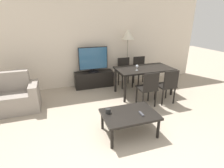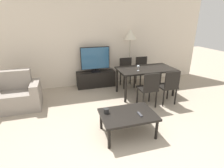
{
  "view_description": "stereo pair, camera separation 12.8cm",
  "coord_description": "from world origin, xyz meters",
  "px_view_note": "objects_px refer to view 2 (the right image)",
  "views": [
    {
      "loc": [
        -0.75,
        -1.47,
        1.97
      ],
      "look_at": [
        0.35,
        1.81,
        0.65
      ],
      "focal_mm": 28.0,
      "sensor_mm": 36.0,
      "label": 1
    },
    {
      "loc": [
        -0.63,
        -1.5,
        1.97
      ],
      "look_at": [
        0.35,
        1.81,
        0.65
      ],
      "focal_mm": 28.0,
      "sensor_mm": 36.0,
      "label": 2
    }
  ],
  "objects_px": {
    "dining_table": "(146,71)",
    "remote_primary": "(140,114)",
    "tv": "(95,59)",
    "wine_glass_left": "(138,67)",
    "tv_stand": "(96,79)",
    "armchair": "(16,96)",
    "dining_chair_far": "(142,69)",
    "dining_chair_far_left": "(127,71)",
    "cup_white_near": "(106,111)",
    "coffee_table": "(128,116)",
    "dining_chair_near": "(149,88)",
    "floor_lamp": "(130,37)",
    "dining_chair_near_right": "(169,85)"
  },
  "relations": [
    {
      "from": "remote_primary",
      "to": "wine_glass_left",
      "type": "bearing_deg",
      "value": 67.29
    },
    {
      "from": "coffee_table",
      "to": "floor_lamp",
      "type": "xyz_separation_m",
      "value": [
        0.95,
        2.35,
        1.09
      ]
    },
    {
      "from": "tv",
      "to": "cup_white_near",
      "type": "height_order",
      "value": "tv"
    },
    {
      "from": "armchair",
      "to": "dining_table",
      "type": "distance_m",
      "value": 3.19
    },
    {
      "from": "dining_chair_far",
      "to": "floor_lamp",
      "type": "height_order",
      "value": "floor_lamp"
    },
    {
      "from": "dining_chair_near",
      "to": "tv",
      "type": "bearing_deg",
      "value": 119.03
    },
    {
      "from": "floor_lamp",
      "to": "dining_chair_far",
      "type": "bearing_deg",
      "value": -17.1
    },
    {
      "from": "tv_stand",
      "to": "cup_white_near",
      "type": "distance_m",
      "value": 2.34
    },
    {
      "from": "tv_stand",
      "to": "dining_table",
      "type": "bearing_deg",
      "value": -38.45
    },
    {
      "from": "dining_chair_far",
      "to": "dining_chair_near",
      "type": "bearing_deg",
      "value": -110.18
    },
    {
      "from": "tv",
      "to": "dining_chair_far",
      "type": "bearing_deg",
      "value": -8.57
    },
    {
      "from": "dining_table",
      "to": "wine_glass_left",
      "type": "distance_m",
      "value": 0.36
    },
    {
      "from": "armchair",
      "to": "dining_chair_near",
      "type": "relative_size",
      "value": 1.24
    },
    {
      "from": "armchair",
      "to": "tv_stand",
      "type": "bearing_deg",
      "value": 22.68
    },
    {
      "from": "tv",
      "to": "dining_chair_far_left",
      "type": "xyz_separation_m",
      "value": [
        0.9,
        -0.21,
        -0.35
      ]
    },
    {
      "from": "armchair",
      "to": "floor_lamp",
      "type": "distance_m",
      "value": 3.32
    },
    {
      "from": "tv_stand",
      "to": "dining_chair_far_left",
      "type": "height_order",
      "value": "dining_chair_far_left"
    },
    {
      "from": "tv",
      "to": "cup_white_near",
      "type": "xyz_separation_m",
      "value": [
        -0.28,
        -2.31,
        -0.38
      ]
    },
    {
      "from": "tv",
      "to": "dining_chair_far_left",
      "type": "bearing_deg",
      "value": -13.36
    },
    {
      "from": "armchair",
      "to": "tv_stand",
      "type": "distance_m",
      "value": 2.18
    },
    {
      "from": "wine_glass_left",
      "to": "dining_table",
      "type": "bearing_deg",
      "value": 25.96
    },
    {
      "from": "dining_chair_near_right",
      "to": "wine_glass_left",
      "type": "bearing_deg",
      "value": 133.68
    },
    {
      "from": "dining_chair_near_right",
      "to": "dining_table",
      "type": "bearing_deg",
      "value": 110.18
    },
    {
      "from": "armchair",
      "to": "dining_chair_far",
      "type": "bearing_deg",
      "value": 10.31
    },
    {
      "from": "tv_stand",
      "to": "dining_chair_far_left",
      "type": "xyz_separation_m",
      "value": [
        0.9,
        -0.22,
        0.25
      ]
    },
    {
      "from": "tv_stand",
      "to": "remote_primary",
      "type": "height_order",
      "value": "tv_stand"
    },
    {
      "from": "tv",
      "to": "dining_chair_far",
      "type": "height_order",
      "value": "tv"
    },
    {
      "from": "tv_stand",
      "to": "dining_table",
      "type": "distance_m",
      "value": 1.54
    },
    {
      "from": "tv_stand",
      "to": "remote_primary",
      "type": "distance_m",
      "value": 2.55
    },
    {
      "from": "dining_table",
      "to": "remote_primary",
      "type": "xyz_separation_m",
      "value": [
        -0.9,
        -1.61,
        -0.22
      ]
    },
    {
      "from": "dining_chair_far_left",
      "to": "wine_glass_left",
      "type": "relative_size",
      "value": 5.8
    },
    {
      "from": "coffee_table",
      "to": "wine_glass_left",
      "type": "bearing_deg",
      "value": 60.06
    },
    {
      "from": "armchair",
      "to": "coffee_table",
      "type": "xyz_separation_m",
      "value": [
        2.09,
        -1.6,
        0.05
      ]
    },
    {
      "from": "tv",
      "to": "coffee_table",
      "type": "bearing_deg",
      "value": -88.15
    },
    {
      "from": "dining_chair_far_left",
      "to": "cup_white_near",
      "type": "relative_size",
      "value": 9.28
    },
    {
      "from": "dining_chair_near_right",
      "to": "wine_glass_left",
      "type": "distance_m",
      "value": 0.86
    },
    {
      "from": "tv_stand",
      "to": "dining_chair_far_left",
      "type": "bearing_deg",
      "value": -13.51
    },
    {
      "from": "coffee_table",
      "to": "dining_table",
      "type": "xyz_separation_m",
      "value": [
        1.08,
        1.52,
        0.28
      ]
    },
    {
      "from": "dining_table",
      "to": "dining_chair_far_left",
      "type": "distance_m",
      "value": 0.77
    },
    {
      "from": "cup_white_near",
      "to": "dining_chair_near",
      "type": "bearing_deg",
      "value": 30.37
    },
    {
      "from": "dining_chair_far_left",
      "to": "remote_primary",
      "type": "relative_size",
      "value": 5.65
    },
    {
      "from": "tv",
      "to": "cup_white_near",
      "type": "distance_m",
      "value": 2.36
    },
    {
      "from": "coffee_table",
      "to": "floor_lamp",
      "type": "bearing_deg",
      "value": 68.05
    },
    {
      "from": "dining_chair_far_left",
      "to": "floor_lamp",
      "type": "distance_m",
      "value": 0.98
    },
    {
      "from": "tv",
      "to": "dining_chair_near_right",
      "type": "bearing_deg",
      "value": -48.84
    },
    {
      "from": "wine_glass_left",
      "to": "dining_chair_far_left",
      "type": "bearing_deg",
      "value": 88.4
    },
    {
      "from": "tv",
      "to": "wine_glass_left",
      "type": "height_order",
      "value": "tv"
    },
    {
      "from": "dining_chair_near",
      "to": "dining_table",
      "type": "bearing_deg",
      "value": 69.82
    },
    {
      "from": "cup_white_near",
      "to": "wine_glass_left",
      "type": "distance_m",
      "value": 1.75
    },
    {
      "from": "dining_chair_far_left",
      "to": "dining_table",
      "type": "bearing_deg",
      "value": -69.82
    }
  ]
}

